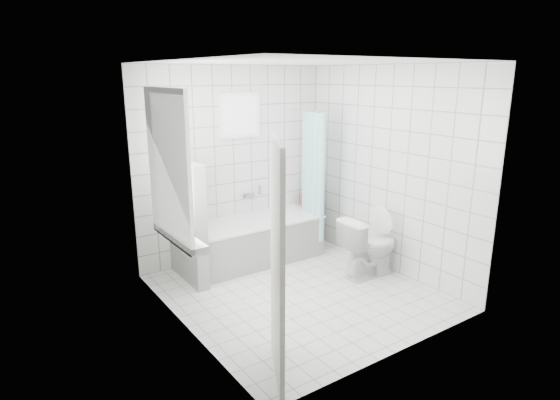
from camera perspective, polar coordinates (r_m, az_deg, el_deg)
ground at (r=5.60m, az=2.26°, el=-11.17°), size 3.00×3.00×0.00m
ceiling at (r=5.03m, az=2.57°, el=16.46°), size 3.00×3.00×0.00m
wall_back at (r=6.40m, az=-5.66°, el=4.40°), size 2.80×0.02×2.60m
wall_front at (r=4.10m, az=15.02°, el=-2.11°), size 2.80×0.02×2.60m
wall_left at (r=4.49m, az=-12.07°, el=-0.44°), size 0.02×3.00×2.60m
wall_right at (r=6.09m, az=13.06°, el=3.53°), size 0.02×3.00×2.60m
window_left at (r=4.71m, az=-13.17°, el=3.96°), size 0.01×0.90×1.40m
window_back at (r=6.32m, az=-4.80°, el=10.23°), size 0.50×0.01×0.50m
window_sill at (r=4.92m, az=-12.17°, el=-4.46°), size 0.18×1.02×0.08m
door at (r=3.79m, az=-0.34°, el=-7.82°), size 0.42×0.72×2.00m
bathtub at (r=6.40m, az=-3.10°, el=-4.94°), size 1.84×0.77×0.58m
partition_wall at (r=5.78m, az=-11.28°, el=-2.60°), size 0.15×0.85×1.50m
tiled_ledge at (r=7.16m, az=3.03°, el=-2.87°), size 0.40×0.24×0.55m
toilet at (r=6.00m, az=10.87°, el=-5.57°), size 0.78×0.47×0.78m
curtain_rod at (r=6.50m, az=3.42°, el=10.83°), size 0.02×0.80×0.02m
shower_curtain at (r=6.52m, az=4.00°, el=2.84°), size 0.14×0.48×1.78m
tub_faucet at (r=6.56m, az=-3.94°, el=0.66°), size 0.18×0.06×0.06m
sill_bottles at (r=4.96m, az=-12.60°, el=-2.32°), size 0.16×0.45×0.32m
ledge_bottles at (r=7.04m, az=3.34°, el=0.20°), size 0.19×0.19×0.28m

